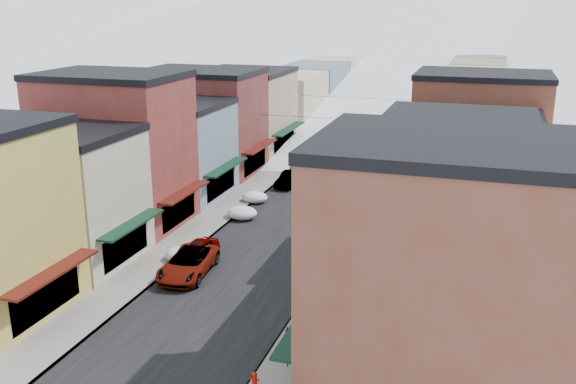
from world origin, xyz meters
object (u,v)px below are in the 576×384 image
Objects in this scene: trash_can at (363,232)px; car_white_suv at (188,263)px; car_dark_hatch at (289,179)px; streetlamp_near at (332,226)px; fire_hydrant at (255,380)px; car_green_sedan at (318,254)px; car_silver_sedan at (196,252)px.

car_white_suv is at bearing -134.79° from trash_can.
car_dark_hatch is 1.11× the size of streetlamp_near.
car_white_suv reaches higher than trash_can.
car_white_suv is 14.14m from trash_can.
car_white_suv is 10.23m from streetlamp_near.
streetlamp_near is (8.70, -17.60, 1.97)m from car_dark_hatch.
fire_hydrant is at bearing -92.63° from trash_can.
trash_can is (9.96, -12.62, -0.05)m from car_dark_hatch.
car_white_suv is at bearing -149.82° from streetlamp_near.
car_green_sedan is 0.99× the size of streetlamp_near.
car_white_suv is at bearing -86.15° from car_dark_hatch.
fire_hydrant is (9.46, -13.47, -0.24)m from car_silver_sedan.
fire_hydrant is at bearing -89.01° from streetlamp_near.
streetlamp_near reaches higher than car_white_suv.
fire_hydrant is 0.20× the size of streetlamp_near.
fire_hydrant is at bearing -71.28° from car_dark_hatch.
car_silver_sedan reaches higher than trash_can.
car_dark_hatch is 19.73m from streetlamp_near.
trash_can is (9.96, 10.03, -0.16)m from car_white_suv.
car_silver_sedan is 13.00m from trash_can.
car_white_suv is 2.34m from car_silver_sedan.
fire_hydrant is at bearing 89.37° from car_green_sedan.
fire_hydrant is 0.77× the size of trash_can.
trash_can is at bearing 75.80° from streetlamp_near.
car_dark_hatch is (0.00, 22.66, -0.11)m from car_white_suv.
car_green_sedan is 2.26m from streetlamp_near.
car_silver_sedan is 8.63m from car_green_sedan.
car_silver_sedan is at bearing -143.42° from trash_can.
streetlamp_near is at bearing -104.20° from trash_can.
car_silver_sedan is at bearing -87.49° from car_dark_hatch.
trash_can is (2.16, 5.30, 0.02)m from car_green_sedan.
car_green_sedan is 4.97× the size of fire_hydrant.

